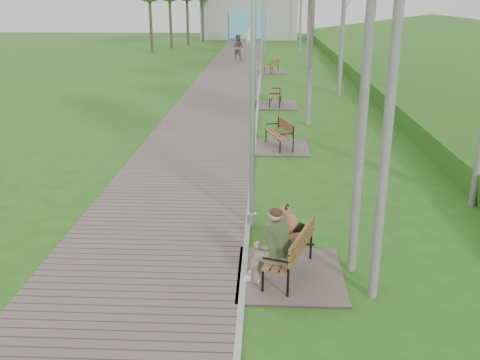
% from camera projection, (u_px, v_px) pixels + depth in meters
% --- Properties ---
extents(ground, '(120.00, 120.00, 0.00)m').
position_uv_depth(ground, '(245.00, 259.00, 9.46)').
color(ground, '#295814').
rests_on(ground, ground).
extents(walkway, '(3.50, 67.00, 0.04)m').
position_uv_depth(walkway, '(228.00, 79.00, 29.83)').
color(walkway, '#6A5C56').
rests_on(walkway, ground).
extents(kerb, '(0.10, 67.00, 0.05)m').
position_uv_depth(kerb, '(260.00, 79.00, 29.75)').
color(kerb, '#999993').
rests_on(kerb, ground).
extents(building_north, '(10.00, 5.20, 4.00)m').
position_uv_depth(building_north, '(249.00, 19.00, 56.99)').
color(building_north, '#9E9E99').
rests_on(building_north, ground).
extents(bench_main, '(1.74, 1.94, 1.52)m').
position_uv_depth(bench_main, '(286.00, 254.00, 8.71)').
color(bench_main, '#6A5C56').
rests_on(bench_main, ground).
extents(bench_second, '(1.72, 1.91, 1.06)m').
position_uv_depth(bench_second, '(279.00, 142.00, 16.26)').
color(bench_second, '#6A5C56').
rests_on(bench_second, ground).
extents(bench_third, '(1.78, 1.97, 1.09)m').
position_uv_depth(bench_third, '(275.00, 101.00, 22.53)').
color(bench_third, '#6A5C56').
rests_on(bench_third, ground).
extents(bench_far, '(1.62, 1.81, 1.00)m').
position_uv_depth(bench_far, '(272.00, 70.00, 32.19)').
color(bench_far, '#6A5C56').
rests_on(bench_far, ground).
extents(lamp_post_near, '(0.18, 0.18, 4.76)m').
position_uv_depth(lamp_post_near, '(253.00, 118.00, 10.09)').
color(lamp_post_near, '#A3A6AB').
rests_on(lamp_post_near, ground).
extents(lamp_post_second, '(0.18, 0.18, 4.65)m').
position_uv_depth(lamp_post_second, '(262.00, 48.00, 24.08)').
color(lamp_post_second, '#A3A6AB').
rests_on(lamp_post_second, ground).
extents(lamp_post_third, '(0.23, 0.23, 5.88)m').
position_uv_depth(lamp_post_third, '(266.00, 17.00, 42.95)').
color(lamp_post_third, '#A3A6AB').
rests_on(lamp_post_third, ground).
extents(lamp_post_far, '(0.19, 0.19, 5.03)m').
position_uv_depth(lamp_post_far, '(267.00, 16.00, 56.68)').
color(lamp_post_far, '#A3A6AB').
rests_on(lamp_post_far, ground).
extents(pedestrian_near, '(0.61, 0.42, 1.59)m').
position_uv_depth(pedestrian_near, '(248.00, 38.00, 47.47)').
color(pedestrian_near, white).
rests_on(pedestrian_near, ground).
extents(pedestrian_far, '(1.07, 0.96, 1.82)m').
position_uv_depth(pedestrian_far, '(238.00, 47.00, 38.27)').
color(pedestrian_far, slate).
rests_on(pedestrian_far, ground).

